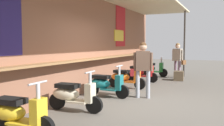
% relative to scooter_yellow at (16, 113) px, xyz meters
% --- Properties ---
extents(ground_plane, '(38.13, 38.13, 0.00)m').
position_rel_scooter_yellow_xyz_m(ground_plane, '(3.39, -1.08, -0.39)').
color(ground_plane, '#605B54').
extents(market_stall_facade, '(13.62, 2.62, 3.35)m').
position_rel_scooter_yellow_xyz_m(market_stall_facade, '(3.38, 0.75, 1.49)').
color(market_stall_facade, '#8C5B44').
rests_on(market_stall_facade, ground_plane).
extents(scooter_yellow, '(0.48, 1.40, 0.97)m').
position_rel_scooter_yellow_xyz_m(scooter_yellow, '(0.00, 0.00, 0.00)').
color(scooter_yellow, gold).
rests_on(scooter_yellow, ground_plane).
extents(scooter_cream, '(0.47, 1.40, 0.97)m').
position_rel_scooter_yellow_xyz_m(scooter_cream, '(1.72, 0.00, 0.00)').
color(scooter_cream, beige).
rests_on(scooter_cream, ground_plane).
extents(scooter_teal, '(0.46, 1.40, 0.97)m').
position_rel_scooter_yellow_xyz_m(scooter_teal, '(3.44, 0.00, 0.00)').
color(scooter_teal, '#197075').
rests_on(scooter_teal, ground_plane).
extents(scooter_orange, '(0.46, 1.40, 0.97)m').
position_rel_scooter_yellow_xyz_m(scooter_orange, '(5.06, 0.00, 0.00)').
color(scooter_orange, orange).
rests_on(scooter_orange, ground_plane).
extents(scooter_red, '(0.46, 1.40, 0.97)m').
position_rel_scooter_yellow_xyz_m(scooter_red, '(6.77, 0.00, 0.00)').
color(scooter_red, red).
rests_on(scooter_red, ground_plane).
extents(scooter_green, '(0.47, 1.40, 0.97)m').
position_rel_scooter_yellow_xyz_m(scooter_green, '(8.57, 0.00, 0.00)').
color(scooter_green, '#237533').
rests_on(scooter_green, ground_plane).
extents(shopper_with_handbag, '(0.40, 0.65, 1.64)m').
position_rel_scooter_yellow_xyz_m(shopper_with_handbag, '(3.79, -1.07, 0.61)').
color(shopper_with_handbag, '#999EA8').
rests_on(shopper_with_handbag, ground_plane).
extents(shopper_browsing, '(0.42, 0.65, 1.63)m').
position_rel_scooter_yellow_xyz_m(shopper_browsing, '(8.54, -1.26, 0.60)').
color(shopper_browsing, gray).
rests_on(shopper_browsing, ground_plane).
extents(merchandise_crate, '(0.54, 0.45, 0.41)m').
position_rel_scooter_yellow_xyz_m(merchandise_crate, '(7.78, -1.44, -0.18)').
color(merchandise_crate, brown).
rests_on(merchandise_crate, ground_plane).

